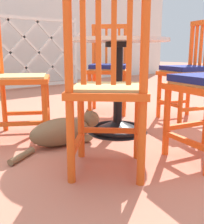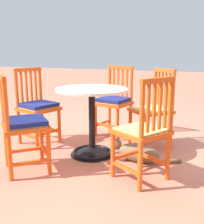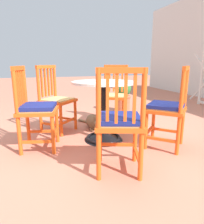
{
  "view_description": "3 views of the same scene",
  "coord_description": "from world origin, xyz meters",
  "px_view_note": "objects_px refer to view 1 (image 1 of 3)",
  "views": [
    {
      "loc": [
        -1.44,
        -1.38,
        0.64
      ],
      "look_at": [
        -0.1,
        0.26,
        0.16
      ],
      "focal_mm": 44.02,
      "sensor_mm": 36.0,
      "label": 1
    },
    {
      "loc": [
        -1.16,
        2.84,
        1.13
      ],
      "look_at": [
        -0.16,
        0.31,
        0.52
      ],
      "focal_mm": 44.87,
      "sensor_mm": 36.0,
      "label": 2
    },
    {
      "loc": [
        2.32,
        -0.59,
        0.94
      ],
      "look_at": [
        -0.18,
        0.22,
        0.31
      ],
      "focal_mm": 33.03,
      "sensor_mm": 36.0,
      "label": 3
    }
  ],
  "objects_px": {
    "cafe_table": "(118,97)",
    "orange_chair_at_corner": "(108,92)",
    "orange_chair_by_planter": "(17,79)",
    "tabby_cat": "(66,131)",
    "orange_chair_tucked_in": "(188,72)",
    "orange_chair_near_fence": "(108,70)"
  },
  "relations": [
    {
      "from": "orange_chair_near_fence",
      "to": "tabby_cat",
      "type": "distance_m",
      "value": 1.15
    },
    {
      "from": "orange_chair_at_corner",
      "to": "orange_chair_tucked_in",
      "type": "height_order",
      "value": "same"
    },
    {
      "from": "cafe_table",
      "to": "orange_chair_by_planter",
      "type": "relative_size",
      "value": 0.83
    },
    {
      "from": "orange_chair_by_planter",
      "to": "orange_chair_at_corner",
      "type": "bearing_deg",
      "value": -83.51
    },
    {
      "from": "orange_chair_near_fence",
      "to": "tabby_cat",
      "type": "bearing_deg",
      "value": -146.36
    },
    {
      "from": "orange_chair_at_corner",
      "to": "orange_chair_by_planter",
      "type": "xyz_separation_m",
      "value": [
        -0.1,
        0.9,
        0.0
      ]
    },
    {
      "from": "orange_chair_at_corner",
      "to": "orange_chair_near_fence",
      "type": "distance_m",
      "value": 1.49
    },
    {
      "from": "cafe_table",
      "to": "orange_chair_at_corner",
      "type": "relative_size",
      "value": 0.83
    },
    {
      "from": "orange_chair_by_planter",
      "to": "cafe_table",
      "type": "bearing_deg",
      "value": -30.96
    },
    {
      "from": "orange_chair_at_corner",
      "to": "orange_chair_near_fence",
      "type": "height_order",
      "value": "same"
    },
    {
      "from": "orange_chair_near_fence",
      "to": "orange_chair_at_corner",
      "type": "bearing_deg",
      "value": -130.84
    },
    {
      "from": "orange_chair_tucked_in",
      "to": "orange_chair_near_fence",
      "type": "relative_size",
      "value": 1.0
    },
    {
      "from": "orange_chair_at_corner",
      "to": "tabby_cat",
      "type": "xyz_separation_m",
      "value": [
        0.06,
        0.52,
        -0.34
      ]
    },
    {
      "from": "tabby_cat",
      "to": "orange_chair_at_corner",
      "type": "bearing_deg",
      "value": -96.82
    },
    {
      "from": "orange_chair_tucked_in",
      "to": "orange_chair_near_fence",
      "type": "height_order",
      "value": "same"
    },
    {
      "from": "cafe_table",
      "to": "tabby_cat",
      "type": "height_order",
      "value": "cafe_table"
    },
    {
      "from": "cafe_table",
      "to": "tabby_cat",
      "type": "relative_size",
      "value": 1.03
    },
    {
      "from": "orange_chair_tucked_in",
      "to": "orange_chair_near_fence",
      "type": "distance_m",
      "value": 0.8
    },
    {
      "from": "orange_chair_tucked_in",
      "to": "orange_chair_at_corner",
      "type": "bearing_deg",
      "value": -163.16
    },
    {
      "from": "orange_chair_by_planter",
      "to": "tabby_cat",
      "type": "xyz_separation_m",
      "value": [
        0.16,
        -0.38,
        -0.34
      ]
    },
    {
      "from": "orange_chair_at_corner",
      "to": "tabby_cat",
      "type": "bearing_deg",
      "value": 83.18
    },
    {
      "from": "orange_chair_by_planter",
      "to": "tabby_cat",
      "type": "height_order",
      "value": "orange_chair_by_planter"
    }
  ]
}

